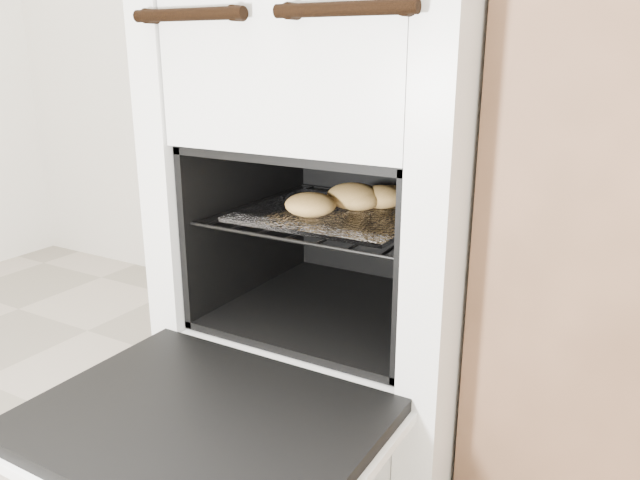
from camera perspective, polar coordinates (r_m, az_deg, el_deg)
The scene contains 5 objects.
stove at distance 1.43m, azimuth 3.25°, elevation 3.74°, with size 0.66×0.74×1.01m.
oven_door at distance 1.10m, azimuth -10.82°, elevation -16.32°, with size 0.59×0.46×0.04m.
oven_rack at distance 1.37m, azimuth 1.85°, elevation 2.35°, with size 0.48×0.46×0.01m.
foil_sheet at distance 1.35m, azimuth 1.41°, elevation 2.42°, with size 0.37×0.33×0.01m, color white.
baked_rolls at distance 1.36m, azimuth 3.35°, elevation 3.83°, with size 0.24×0.30×0.06m.
Camera 1 is at (0.82, -0.11, 0.82)m, focal length 35.00 mm.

